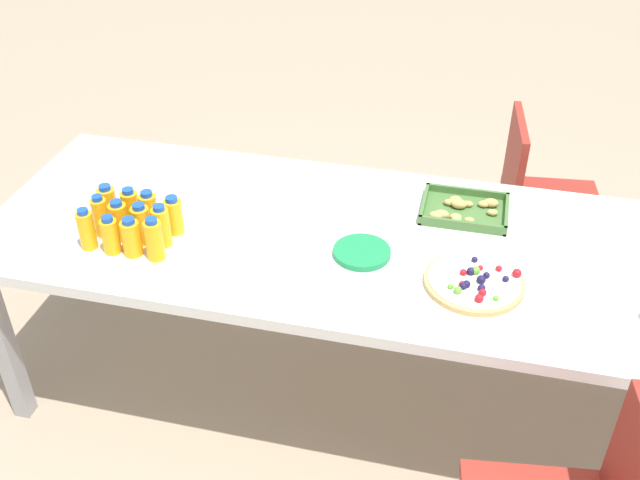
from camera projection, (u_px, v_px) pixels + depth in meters
The scene contains 18 objects.
ground_plane at pixel (355, 393), 2.86m from camera, with size 12.00×12.00×0.00m, color tan.
party_table at pixel (361, 252), 2.47m from camera, with size 2.53×0.92×0.73m.
chair_far_right at pixel (538, 194), 3.10m from camera, with size 0.44×0.44×0.83m.
juice_bottle_0 at pixel (86, 230), 2.36m from camera, with size 0.05×0.05×0.14m.
juice_bottle_1 at pixel (110, 236), 2.34m from camera, with size 0.05×0.05×0.13m.
juice_bottle_2 at pixel (131, 238), 2.33m from camera, with size 0.06×0.06×0.13m.
juice_bottle_3 at pixel (154, 240), 2.31m from camera, with size 0.06×0.06×0.15m.
juice_bottle_4 at pixel (101, 216), 2.42m from camera, with size 0.05×0.05×0.15m.
juice_bottle_5 at pixel (119, 221), 2.40m from camera, with size 0.06×0.06×0.14m.
juice_bottle_6 at pixel (141, 224), 2.38m from camera, with size 0.06×0.06×0.14m.
juice_bottle_7 at pixel (161, 226), 2.37m from camera, with size 0.06×0.06×0.15m.
juice_bottle_8 at pixel (108, 206), 2.47m from camera, with size 0.06×0.06×0.15m.
juice_bottle_9 at pixel (131, 208), 2.46m from camera, with size 0.06×0.06×0.14m.
juice_bottle_10 at pixel (149, 212), 2.44m from camera, with size 0.06×0.06×0.14m.
juice_bottle_11 at pixel (174, 216), 2.43m from camera, with size 0.06×0.06×0.14m.
fruit_pizza at pixel (474, 282), 2.23m from camera, with size 0.30×0.30×0.05m.
snack_tray at pixel (463, 210), 2.55m from camera, with size 0.29×0.23×0.04m.
plate_stack at pixel (362, 252), 2.36m from camera, with size 0.18×0.18×0.02m.
Camera 1 is at (0.33, -1.97, 2.14)m, focal length 41.62 mm.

